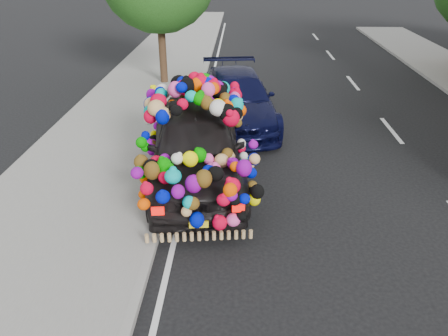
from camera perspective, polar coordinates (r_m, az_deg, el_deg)
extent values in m
plane|color=black|center=(8.58, 7.52, -7.30)|extent=(100.00, 100.00, 0.00)
cube|color=gray|center=(9.18, -20.41, -6.02)|extent=(4.00, 60.00, 0.12)
cube|color=gray|center=(8.63, -8.28, -6.60)|extent=(0.15, 60.00, 0.13)
cylinder|color=#332114|center=(17.17, -8.04, 15.13)|extent=(0.28, 0.28, 2.73)
imported|color=black|center=(9.71, -3.65, 2.95)|extent=(2.56, 5.22, 1.71)
cube|color=red|center=(7.53, -8.64, -5.58)|extent=(0.23, 0.08, 0.14)
cube|color=red|center=(7.53, 1.89, -5.25)|extent=(0.23, 0.08, 0.14)
cube|color=yellow|center=(7.66, -3.31, -7.38)|extent=(0.34, 0.08, 0.12)
imported|color=black|center=(13.22, 1.66, 9.05)|extent=(2.71, 5.33, 1.48)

